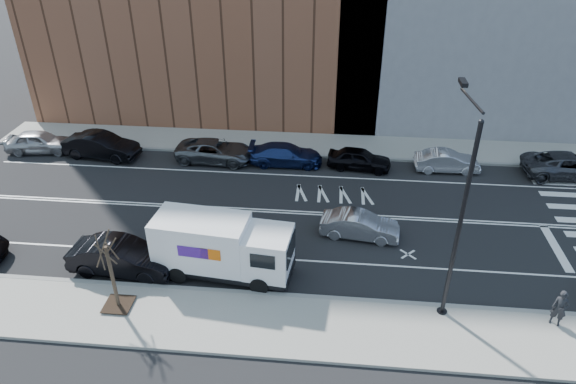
% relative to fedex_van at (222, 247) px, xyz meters
% --- Properties ---
extents(ground, '(120.00, 120.00, 0.00)m').
position_rel_fedex_van_xyz_m(ground, '(2.93, 5.60, -1.56)').
color(ground, black).
rests_on(ground, ground).
extents(sidewalk_near, '(44.00, 3.60, 0.15)m').
position_rel_fedex_van_xyz_m(sidewalk_near, '(2.93, -3.20, -1.48)').
color(sidewalk_near, gray).
rests_on(sidewalk_near, ground).
extents(sidewalk_far, '(44.00, 3.60, 0.15)m').
position_rel_fedex_van_xyz_m(sidewalk_far, '(2.93, 14.40, -1.48)').
color(sidewalk_far, gray).
rests_on(sidewalk_far, ground).
extents(curb_near, '(44.00, 0.25, 0.17)m').
position_rel_fedex_van_xyz_m(curb_near, '(2.93, -1.40, -1.47)').
color(curb_near, gray).
rests_on(curb_near, ground).
extents(curb_far, '(44.00, 0.25, 0.17)m').
position_rel_fedex_van_xyz_m(curb_far, '(2.93, 12.60, -1.47)').
color(curb_far, gray).
rests_on(curb_far, ground).
extents(road_markings, '(40.00, 8.60, 0.01)m').
position_rel_fedex_van_xyz_m(road_markings, '(2.93, 5.60, -1.55)').
color(road_markings, white).
rests_on(road_markings, ground).
extents(streetlight, '(0.44, 4.02, 9.34)m').
position_rel_fedex_van_xyz_m(streetlight, '(9.93, -1.31, 3.52)').
color(streetlight, black).
rests_on(streetlight, ground).
extents(street_tree, '(1.20, 1.20, 3.75)m').
position_rel_fedex_van_xyz_m(street_tree, '(-4.07, -2.80, -0.11)').
color(street_tree, black).
rests_on(street_tree, ground).
extents(fedex_van, '(6.68, 2.85, 2.97)m').
position_rel_fedex_van_xyz_m(fedex_van, '(0.00, 0.00, 0.00)').
color(fedex_van, black).
rests_on(fedex_van, ground).
extents(far_parked_a, '(4.66, 2.30, 1.53)m').
position_rel_fedex_van_xyz_m(far_parked_a, '(-15.27, 11.61, -0.79)').
color(far_parked_a, '#9A9B9F').
rests_on(far_parked_a, ground).
extents(far_parked_b, '(5.27, 2.44, 1.67)m').
position_rel_fedex_van_xyz_m(far_parked_b, '(-10.67, 11.24, -0.72)').
color(far_parked_b, black).
rests_on(far_parked_b, ground).
extents(far_parked_c, '(5.30, 2.65, 1.44)m').
position_rel_fedex_van_xyz_m(far_parked_c, '(-2.91, 11.44, -0.84)').
color(far_parked_c, '#53565B').
rests_on(far_parked_c, ground).
extents(far_parked_d, '(4.85, 2.07, 1.39)m').
position_rel_fedex_van_xyz_m(far_parked_d, '(1.83, 11.43, -0.86)').
color(far_parked_d, navy).
rests_on(far_parked_d, ground).
extents(far_parked_e, '(4.28, 2.17, 1.40)m').
position_rel_fedex_van_xyz_m(far_parked_e, '(6.64, 11.28, -0.86)').
color(far_parked_e, black).
rests_on(far_parked_e, ground).
extents(far_parked_f, '(4.14, 1.56, 1.35)m').
position_rel_fedex_van_xyz_m(far_parked_f, '(12.25, 11.52, -0.88)').
color(far_parked_f, silver).
rests_on(far_parked_f, ground).
extents(far_parked_g, '(5.56, 2.68, 1.53)m').
position_rel_fedex_van_xyz_m(far_parked_g, '(19.73, 11.48, -0.79)').
color(far_parked_g, '#424349').
rests_on(far_parked_g, ground).
extents(driving_sedan, '(4.23, 1.91, 1.35)m').
position_rel_fedex_van_xyz_m(driving_sedan, '(6.51, 3.66, -0.88)').
color(driving_sedan, '#ACACB1').
rests_on(driving_sedan, ground).
extents(near_parked_rear_a, '(5.12, 2.09, 1.65)m').
position_rel_fedex_van_xyz_m(near_parked_rear_a, '(-4.76, -0.31, -0.73)').
color(near_parked_rear_a, black).
rests_on(near_parked_rear_a, ground).
extents(pedestrian, '(0.73, 0.62, 1.70)m').
position_rel_fedex_van_xyz_m(pedestrian, '(14.52, -2.06, -0.56)').
color(pedestrian, black).
rests_on(pedestrian, sidewalk_near).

